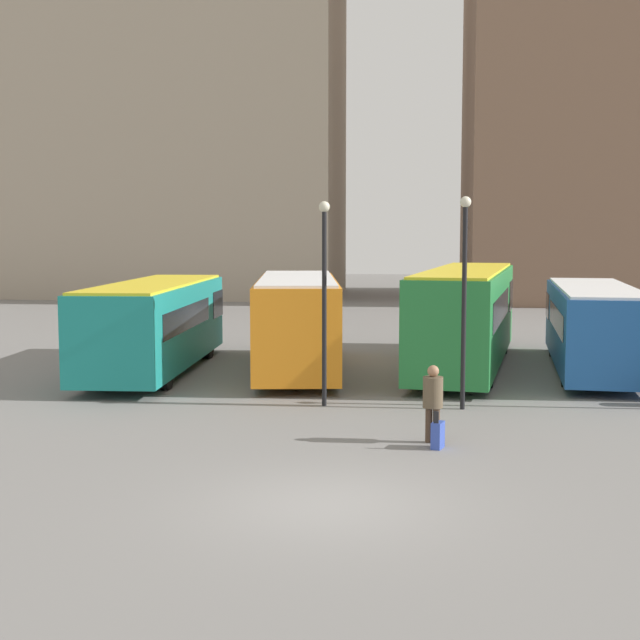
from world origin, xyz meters
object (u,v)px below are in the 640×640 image
at_px(bus_1, 297,320).
at_px(suitcase, 438,435).
at_px(bus_2, 466,314).
at_px(bus_3, 594,325).
at_px(traveler, 433,397).
at_px(lamp_post_1, 324,285).
at_px(lamp_post_2, 464,284).
at_px(bus_0, 156,323).

xyz_separation_m(bus_1, suitcase, (4.35, -9.92, -1.37)).
distance_m(bus_2, bus_3, 4.08).
xyz_separation_m(traveler, lamp_post_1, (-2.74, 3.76, 2.13)).
relative_size(bus_2, lamp_post_2, 2.27).
xyz_separation_m(bus_2, lamp_post_2, (-0.42, -7.15, 1.40)).
bearing_deg(bus_0, suitcase, -139.21).
xyz_separation_m(bus_1, bus_2, (5.46, 1.45, 0.13)).
bearing_deg(bus_1, traveler, -163.51).
bearing_deg(lamp_post_1, suitcase, -56.31).
relative_size(bus_1, lamp_post_1, 1.84).
relative_size(bus_1, lamp_post_2, 1.81).
distance_m(bus_1, bus_2, 5.65).
bearing_deg(bus_0, bus_1, -84.89).
height_order(bus_3, traveler, bus_3).
bearing_deg(lamp_post_2, bus_0, 151.99).
bearing_deg(traveler, lamp_post_1, 53.41).
bearing_deg(bus_3, bus_2, 90.16).
bearing_deg(bus_2, bus_0, 110.11).
bearing_deg(bus_2, suitcase, -177.23).
xyz_separation_m(traveler, lamp_post_2, (0.80, 3.71, 2.19)).
height_order(traveler, suitcase, traveler).
bearing_deg(bus_0, bus_3, -85.72).
xyz_separation_m(bus_1, traveler, (4.24, -9.41, -0.66)).
bearing_deg(suitcase, bus_2, 11.76).
bearing_deg(lamp_post_1, bus_2, 60.89).
bearing_deg(traveler, bus_0, 62.19).
height_order(bus_1, bus_3, bus_1).
bearing_deg(bus_1, bus_3, -91.08).
distance_m(traveler, lamp_post_2, 4.38).
bearing_deg(suitcase, lamp_post_2, 8.01).
xyz_separation_m(traveler, suitcase, (0.10, -0.51, -0.71)).
relative_size(bus_1, bus_3, 0.92).
relative_size(bus_3, lamp_post_1, 2.01).
relative_size(bus_0, bus_2, 0.85).
bearing_deg(bus_2, lamp_post_1, 159.24).
bearing_deg(lamp_post_2, bus_2, 86.66).
xyz_separation_m(bus_0, suitcase, (8.85, -9.29, -1.29)).
distance_m(bus_1, lamp_post_1, 6.03).
distance_m(bus_0, traveler, 12.41).
height_order(suitcase, lamp_post_2, lamp_post_2).
bearing_deg(bus_3, lamp_post_2, 151.60).
relative_size(bus_0, bus_3, 0.98).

